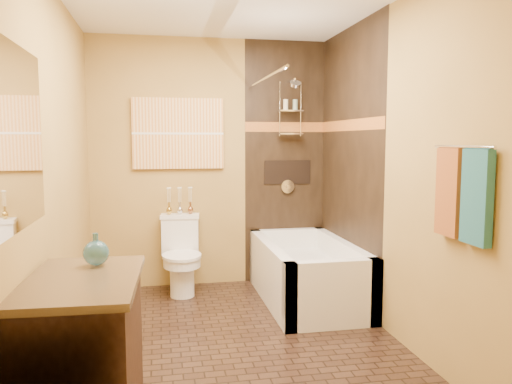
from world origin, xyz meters
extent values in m
plane|color=black|center=(0.00, 0.00, 0.00)|extent=(3.00, 3.00, 0.00)
cube|color=#AE8A43|center=(-1.20, 0.00, 1.25)|extent=(0.02, 3.00, 2.50)
cube|color=#AE8A43|center=(1.20, 0.00, 1.25)|extent=(0.02, 3.00, 2.50)
cube|color=#AE8A43|center=(0.00, 1.50, 1.25)|extent=(2.40, 0.02, 2.50)
cube|color=#AE8A43|center=(0.00, -1.50, 1.25)|extent=(2.40, 0.02, 2.50)
cube|color=black|center=(0.78, 1.49, 1.25)|extent=(0.85, 0.01, 2.50)
cube|color=black|center=(1.19, 0.75, 1.25)|extent=(0.01, 1.50, 2.50)
cube|color=#9C4F1C|center=(0.78, 1.48, 1.62)|extent=(0.85, 0.01, 0.10)
cube|color=#9C4F1C|center=(1.18, 0.75, 1.62)|extent=(0.01, 1.50, 0.10)
cube|color=black|center=(0.80, 1.48, 1.15)|extent=(0.50, 0.01, 0.25)
cylinder|color=silver|center=(0.80, 1.35, 2.08)|extent=(0.02, 0.26, 0.02)
cylinder|color=silver|center=(0.80, 1.20, 2.03)|extent=(0.11, 0.11, 0.09)
cylinder|color=silver|center=(0.80, 1.47, 1.00)|extent=(0.14, 0.02, 0.14)
cylinder|color=silver|center=(0.40, 0.75, 2.02)|extent=(0.03, 1.55, 0.03)
cylinder|color=silver|center=(1.15, -1.05, 1.45)|extent=(0.02, 0.55, 0.02)
cube|color=#1B4E5C|center=(1.16, -1.18, 1.18)|extent=(0.05, 0.22, 0.52)
cube|color=brown|center=(1.16, -0.92, 1.18)|extent=(0.05, 0.22, 0.52)
cube|color=orange|center=(-0.33, 1.48, 1.55)|extent=(0.90, 0.04, 0.70)
cube|color=white|center=(-1.19, -1.00, 1.50)|extent=(0.01, 1.00, 0.90)
cube|color=white|center=(0.80, 0.05, 0.28)|extent=(0.80, 0.10, 0.55)
cube|color=white|center=(0.80, 1.45, 0.28)|extent=(0.80, 0.10, 0.55)
cube|color=white|center=(0.45, 0.75, 0.28)|extent=(0.10, 1.50, 0.55)
cube|color=white|center=(1.15, 0.75, 0.28)|extent=(0.10, 1.50, 0.55)
cube|color=white|center=(0.80, 0.75, 0.17)|extent=(0.64, 1.34, 0.35)
cube|color=white|center=(-0.33, 1.39, 0.53)|extent=(0.37, 0.20, 0.36)
cube|color=white|center=(-0.33, 1.39, 0.73)|extent=(0.40, 0.22, 0.04)
cylinder|color=white|center=(-0.33, 1.11, 0.18)|extent=(0.23, 0.23, 0.36)
cylinder|color=white|center=(-0.33, 1.11, 0.34)|extent=(0.35, 0.35, 0.09)
cylinder|color=white|center=(-0.33, 1.11, 0.39)|extent=(0.37, 0.37, 0.03)
cube|color=black|center=(-0.92, -1.00, 0.38)|extent=(0.56, 0.88, 0.76)
cube|color=black|center=(-0.91, -1.00, 0.78)|extent=(0.59, 0.92, 0.04)
camera|label=1|loc=(-0.53, -3.58, 1.49)|focal=35.00mm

